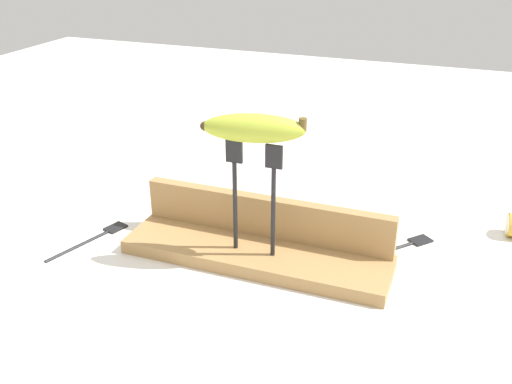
{
  "coord_description": "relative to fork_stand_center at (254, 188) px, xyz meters",
  "views": [
    {
      "loc": [
        0.28,
        -0.75,
        0.5
      ],
      "look_at": [
        0.0,
        0.0,
        0.12
      ],
      "focal_mm": 40.8,
      "sensor_mm": 36.0,
      "label": 1
    }
  ],
  "objects": [
    {
      "name": "ground_plane",
      "position": [
        0.0,
        0.01,
        -0.13
      ],
      "size": [
        3.0,
        3.0,
        0.0
      ],
      "primitive_type": "plane",
      "color": "silver"
    },
    {
      "name": "board_backstop",
      "position": [
        0.0,
        0.06,
        -0.08
      ],
      "size": [
        0.42,
        0.02,
        0.07
      ],
      "primitive_type": "cube",
      "color": "#A87F4C",
      "rests_on": "wooden_board"
    },
    {
      "name": "fork_stand_center",
      "position": [
        0.0,
        0.0,
        0.0
      ],
      "size": [
        0.09,
        0.01,
        0.18
      ],
      "color": "black",
      "rests_on": "wooden_board"
    },
    {
      "name": "fork_fallen_near",
      "position": [
        0.21,
        0.14,
        -0.13
      ],
      "size": [
        0.12,
        0.14,
        0.01
      ],
      "color": "black",
      "rests_on": "ground"
    },
    {
      "name": "banana_raised_center",
      "position": [
        -0.0,
        -0.0,
        0.1
      ],
      "size": [
        0.16,
        0.07,
        0.04
      ],
      "color": "#B2C138",
      "rests_on": "fork_stand_center"
    },
    {
      "name": "wooden_board",
      "position": [
        0.0,
        0.01,
        -0.12
      ],
      "size": [
        0.43,
        0.12,
        0.02
      ],
      "primitive_type": "cube",
      "color": "#A87F4C",
      "rests_on": "ground"
    },
    {
      "name": "fork_fallen_far",
      "position": [
        -0.28,
        -0.02,
        -0.13
      ],
      "size": [
        0.06,
        0.16,
        0.01
      ],
      "color": "black",
      "rests_on": "ground"
    },
    {
      "name": "banana_chunk_far",
      "position": [
        -0.13,
        0.1,
        -0.12
      ],
      "size": [
        0.06,
        0.06,
        0.03
      ],
      "color": "#B2C138",
      "rests_on": "ground"
    }
  ]
}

